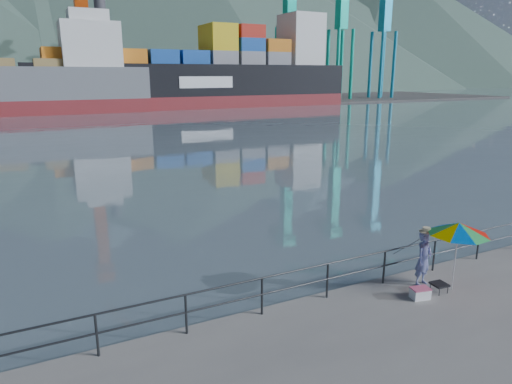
% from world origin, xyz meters
% --- Properties ---
extents(harbor_water, '(500.00, 280.00, 0.00)m').
position_xyz_m(harbor_water, '(0.00, 130.00, 0.00)').
color(harbor_water, slate).
rests_on(harbor_water, ground).
extents(far_dock, '(200.00, 40.00, 0.40)m').
position_xyz_m(far_dock, '(10.00, 93.00, 0.00)').
color(far_dock, '#514F4C').
rests_on(far_dock, ground).
extents(guardrail, '(22.00, 0.06, 1.03)m').
position_xyz_m(guardrail, '(0.00, 1.70, 0.52)').
color(guardrail, '#2D3033').
rests_on(guardrail, ground).
extents(mountains, '(600.00, 332.80, 80.00)m').
position_xyz_m(mountains, '(38.82, 207.75, 35.55)').
color(mountains, '#385147').
rests_on(mountains, ground).
extents(port_cranes, '(116.00, 28.00, 38.40)m').
position_xyz_m(port_cranes, '(31.00, 84.00, 16.00)').
color(port_cranes, red).
rests_on(port_cranes, ground).
extents(container_stacks, '(58.00, 5.40, 7.80)m').
position_xyz_m(container_stacks, '(35.19, 93.69, 3.09)').
color(container_stacks, red).
rests_on(container_stacks, ground).
extents(fisherman, '(0.65, 0.50, 1.60)m').
position_xyz_m(fisherman, '(3.95, 1.15, 0.80)').
color(fisherman, navy).
rests_on(fisherman, ground).
extents(beach_umbrella, '(2.08, 2.08, 2.02)m').
position_xyz_m(beach_umbrella, '(4.43, 0.48, 1.85)').
color(beach_umbrella, white).
rests_on(beach_umbrella, ground).
extents(folding_stool, '(0.45, 0.45, 0.27)m').
position_xyz_m(folding_stool, '(4.01, 0.55, 0.14)').
color(folding_stool, black).
rests_on(folding_stool, ground).
extents(cooler_bag, '(0.54, 0.42, 0.28)m').
position_xyz_m(cooler_bag, '(3.25, 0.52, 0.14)').
color(cooler_bag, white).
rests_on(cooler_bag, ground).
extents(fishing_rod, '(0.58, 1.76, 1.30)m').
position_xyz_m(fishing_rod, '(4.10, 1.92, 0.00)').
color(fishing_rod, black).
rests_on(fishing_rod, ground).
extents(bulk_carrier, '(46.51, 8.05, 14.50)m').
position_xyz_m(bulk_carrier, '(-8.31, 73.51, 4.21)').
color(bulk_carrier, maroon).
rests_on(bulk_carrier, ground).
extents(container_ship, '(59.20, 9.87, 18.10)m').
position_xyz_m(container_ship, '(25.08, 75.75, 5.84)').
color(container_ship, maroon).
rests_on(container_ship, ground).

